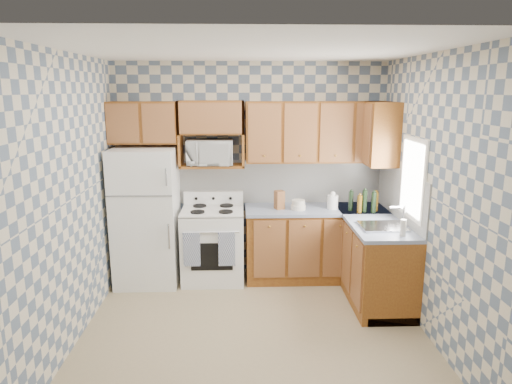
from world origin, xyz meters
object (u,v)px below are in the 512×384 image
Objects in this scene: microwave at (210,152)px; electric_kettle at (333,202)px; stove_body at (213,245)px; refrigerator at (147,217)px.

microwave is 3.33× the size of electric_kettle.
stove_body is 5.35× the size of electric_kettle.
refrigerator is at bearing -178.22° from stove_body.
stove_body is at bearing 1.78° from refrigerator.
refrigerator reaches higher than stove_body.
electric_kettle reaches higher than stove_body.
refrigerator reaches higher than electric_kettle.
microwave is (0.78, 0.19, 0.76)m from refrigerator.
electric_kettle is at bearing -7.69° from microwave.
electric_kettle is (1.51, -0.19, -0.60)m from microwave.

